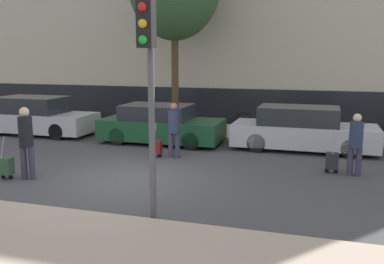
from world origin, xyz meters
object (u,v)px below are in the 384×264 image
parked_car_2 (302,130)px  pedestrian_left (26,138)px  parked_car_1 (161,125)px  trolley_left (6,166)px  trolley_center (156,147)px  pedestrian_right (356,141)px  pedestrian_center (174,127)px  parked_bicycle (257,122)px  traffic_light (149,68)px  parked_car_0 (36,117)px  trolley_right (332,161)px

parked_car_2 → pedestrian_left: size_ratio=2.52×
parked_car_1 → trolley_left: parked_car_1 is taller
pedestrian_left → trolley_center: 3.88m
pedestrian_right → parked_car_1: bearing=167.3°
pedestrian_center → parked_bicycle: pedestrian_center is taller
traffic_light → parked_bicycle: size_ratio=2.25×
parked_car_0 → traffic_light: (7.74, -7.02, 2.15)m
parked_car_2 → pedestrian_right: pedestrian_right is taller
traffic_light → parked_bicycle: traffic_light is taller
parked_car_2 → trolley_right: 2.81m
parked_car_0 → parked_car_1: parked_car_0 is taller
parked_bicycle → parked_car_2: bearing=-53.0°
trolley_right → parked_car_1: bearing=157.3°
trolley_left → traffic_light: 5.37m
parked_car_0 → pedestrian_left: bearing=-55.0°
parked_car_1 → trolley_right: parked_car_1 is taller
parked_bicycle → parked_car_1: bearing=-138.6°
trolley_right → pedestrian_left: bearing=-158.9°
pedestrian_left → parked_bicycle: 9.08m
pedestrian_center → trolley_center: 0.84m
parked_car_2 → pedestrian_right: (1.44, -2.73, 0.25)m
pedestrian_center → traffic_light: 5.36m
parked_car_1 → pedestrian_right: (6.25, -2.48, 0.27)m
parked_car_2 → pedestrian_center: (-3.63, -2.24, 0.28)m
parked_car_0 → parked_car_1: bearing=-1.9°
pedestrian_left → traffic_light: (3.98, -1.65, 1.79)m
parked_car_2 → pedestrian_left: (-6.35, -5.45, 0.38)m
trolley_left → traffic_light: size_ratio=0.27×
pedestrian_left → trolley_left: 0.90m
pedestrian_left → trolley_left: (-0.53, -0.15, -0.71)m
parked_car_0 → pedestrian_left: pedestrian_left is taller
parked_bicycle → trolley_center: bearing=-116.6°
trolley_center → pedestrian_left: bearing=-125.0°
parked_car_1 → trolley_center: (0.65, -2.07, -0.33)m
parked_car_0 → parked_car_2: bearing=0.4°
parked_car_2 → pedestrian_right: 3.10m
parked_bicycle → trolley_left: bearing=-122.4°
parked_car_2 → trolley_right: (0.90, -2.65, -0.33)m
traffic_light → parked_bicycle: bearing=86.6°
trolley_left → trolley_right: 8.32m
parked_car_1 → pedestrian_right: 6.73m
parked_car_2 → parked_car_0: bearing=-179.6°
parked_car_1 → parked_car_2: size_ratio=0.93×
parked_car_1 → traffic_light: size_ratio=1.07×
parked_car_1 → traffic_light: (2.44, -6.85, 2.19)m
pedestrian_left → parked_bicycle: bearing=44.5°
parked_car_2 → pedestrian_center: 4.27m
trolley_left → trolley_center: bearing=50.3°
parked_car_2 → trolley_center: parked_car_2 is taller
pedestrian_left → traffic_light: size_ratio=0.46×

